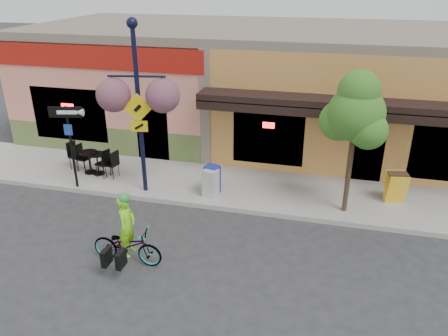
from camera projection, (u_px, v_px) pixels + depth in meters
name	position (u px, v px, depth m)	size (l,w,h in m)	color
ground	(207.00, 218.00, 12.52)	(90.00, 90.00, 0.00)	#2D2D30
sidewalk	(224.00, 186.00, 14.26)	(24.00, 3.00, 0.15)	#9E9B93
curb	(212.00, 207.00, 12.97)	(24.00, 0.12, 0.15)	#A8A59E
building	(256.00, 82.00, 18.24)	(18.20, 8.20, 4.50)	#DF846E
bicycle	(127.00, 245.00, 10.45)	(0.61, 1.76, 0.93)	maroon
cyclist_rider	(128.00, 235.00, 10.32)	(0.56, 0.36, 1.52)	#85F219
lamp_post	(139.00, 110.00, 12.75)	(1.66, 0.67, 5.21)	black
one_way_sign	(72.00, 148.00, 13.50)	(1.02, 0.22, 2.66)	black
cafe_set_left	(97.00, 161.00, 14.73)	(1.59, 0.80, 0.95)	black
cafe_set_right	(89.00, 159.00, 14.81)	(1.66, 0.83, 0.99)	black
newspaper_box_blue	(212.00, 180.00, 13.44)	(0.41, 0.36, 0.91)	#1A299C
newspaper_box_grey	(211.00, 183.00, 13.25)	(0.41, 0.37, 0.88)	#BEBEBE
street_tree	(352.00, 144.00, 11.79)	(1.60, 1.60, 4.11)	#3D7A26
sandwich_board	(397.00, 190.00, 12.76)	(0.57, 0.42, 0.95)	yellow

